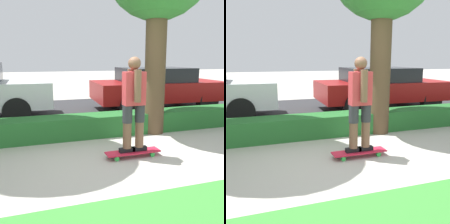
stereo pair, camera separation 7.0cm
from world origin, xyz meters
TOP-DOWN VIEW (x-y plane):
  - ground_plane at (0.00, 0.00)m, footprint 60.00×60.00m
  - street_asphalt at (0.00, 4.20)m, footprint 12.94×5.00m
  - hedge_row at (0.00, 1.60)m, footprint 12.94×0.60m
  - skateboard at (0.38, 0.18)m, footprint 0.93×0.24m
  - skater_person at (0.38, 0.18)m, footprint 0.48×0.40m
  - parked_car_middle at (2.72, 3.86)m, footprint 4.13×2.08m

SIDE VIEW (x-z plane):
  - ground_plane at x=0.00m, z-range 0.00..0.00m
  - street_asphalt at x=0.00m, z-range 0.00..0.01m
  - skateboard at x=0.38m, z-range 0.03..0.13m
  - hedge_row at x=0.00m, z-range 0.00..0.45m
  - parked_car_middle at x=2.72m, z-range 0.06..1.39m
  - skater_person at x=0.38m, z-range 0.15..1.69m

